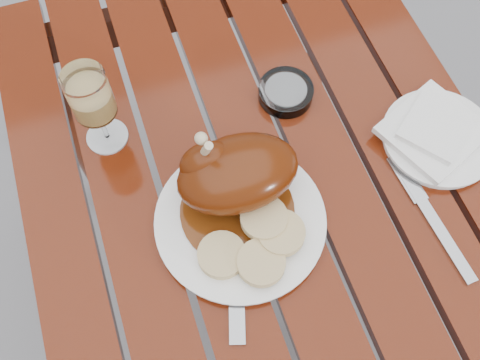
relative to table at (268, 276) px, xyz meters
name	(u,v)px	position (x,y,z in m)	size (l,w,h in m)	color
ground	(262,313)	(0.00, 0.00, -0.38)	(60.00, 60.00, 0.00)	slate
table	(268,276)	(0.00, 0.00, 0.00)	(0.80, 1.20, 0.75)	maroon
dinner_plate	(240,221)	(-0.07, 0.00, 0.38)	(0.28, 0.28, 0.02)	white
roast_duck	(234,174)	(-0.06, 0.06, 0.45)	(0.20, 0.19, 0.14)	#562509
bread_dumplings	(257,242)	(-0.06, -0.05, 0.41)	(0.17, 0.14, 0.03)	tan
wine_glass	(96,110)	(-0.23, 0.23, 0.46)	(0.07, 0.07, 0.17)	#DEB865
side_plate	(439,138)	(0.31, 0.04, 0.38)	(0.20, 0.20, 0.02)	white
napkin	(433,131)	(0.30, 0.05, 0.40)	(0.15, 0.14, 0.01)	white
ashtray	(286,92)	(0.09, 0.21, 0.39)	(0.10, 0.10, 0.02)	#B2B7BC
fork	(236,280)	(-0.10, -0.09, 0.38)	(0.02, 0.19, 0.01)	gray
knife	(437,226)	(0.23, -0.11, 0.38)	(0.02, 0.21, 0.01)	gray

